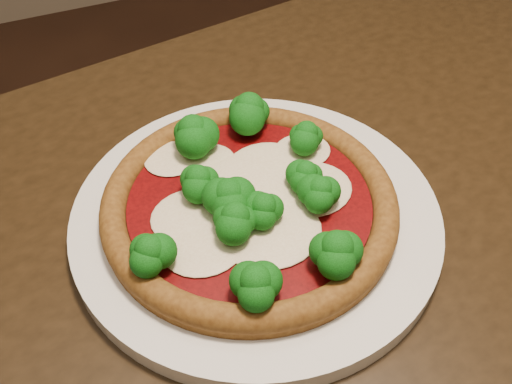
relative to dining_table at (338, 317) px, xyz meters
name	(u,v)px	position (x,y,z in m)	size (l,w,h in m)	color
dining_table	(338,317)	(0.00, 0.00, 0.00)	(1.21, 0.98, 0.75)	black
plate	(256,216)	(-0.06, 0.07, 0.11)	(0.33, 0.33, 0.02)	silver
pizza	(249,199)	(-0.07, 0.07, 0.14)	(0.26, 0.26, 0.06)	brown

